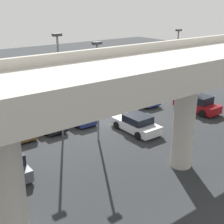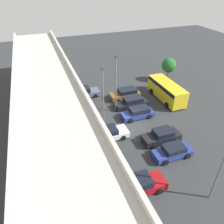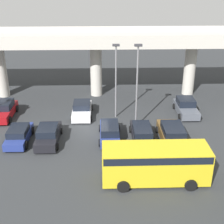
{
  "view_description": "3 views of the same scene",
  "coord_description": "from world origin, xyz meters",
  "px_view_note": "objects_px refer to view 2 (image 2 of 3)",
  "views": [
    {
      "loc": [
        14.99,
        22.08,
        10.64
      ],
      "look_at": [
        -0.21,
        2.04,
        1.51
      ],
      "focal_mm": 50.0,
      "sensor_mm": 36.0,
      "label": 1
    },
    {
      "loc": [
        -21.12,
        10.67,
        17.34
      ],
      "look_at": [
        1.99,
        2.19,
        1.3
      ],
      "focal_mm": 35.0,
      "sensor_mm": 36.0,
      "label": 2
    },
    {
      "loc": [
        0.82,
        -26.77,
        14.11
      ],
      "look_at": [
        1.68,
        1.14,
        1.55
      ],
      "focal_mm": 50.0,
      "sensor_mm": 36.0,
      "label": 3
    }
  ],
  "objects_px": {
    "parked_car_7": "(85,92)",
    "parked_car_0": "(140,185)",
    "shuttle_bus": "(167,90)",
    "tree_front_centre": "(169,65)",
    "lamp_post_by_overpass": "(103,91)",
    "parked_car_2": "(162,136)",
    "parked_car_3": "(109,133)",
    "parked_car_1": "(173,151)",
    "lamp_post_near_aisle": "(223,163)",
    "parked_car_6": "(125,94)",
    "parked_car_4": "(138,113)",
    "lamp_post_mid_lot": "(116,81)",
    "parked_car_5": "(132,102)"
  },
  "relations": [
    {
      "from": "parked_car_2",
      "to": "parked_car_5",
      "type": "height_order",
      "value": "parked_car_2"
    },
    {
      "from": "parked_car_2",
      "to": "parked_car_6",
      "type": "height_order",
      "value": "parked_car_6"
    },
    {
      "from": "parked_car_0",
      "to": "lamp_post_by_overpass",
      "type": "height_order",
      "value": "lamp_post_by_overpass"
    },
    {
      "from": "parked_car_4",
      "to": "lamp_post_mid_lot",
      "type": "distance_m",
      "value": 5.39
    },
    {
      "from": "parked_car_2",
      "to": "shuttle_bus",
      "type": "distance_m",
      "value": 10.6
    },
    {
      "from": "parked_car_0",
      "to": "lamp_post_mid_lot",
      "type": "height_order",
      "value": "lamp_post_mid_lot"
    },
    {
      "from": "parked_car_1",
      "to": "parked_car_7",
      "type": "relative_size",
      "value": 0.99
    },
    {
      "from": "parked_car_7",
      "to": "shuttle_bus",
      "type": "relative_size",
      "value": 0.58
    },
    {
      "from": "parked_car_1",
      "to": "parked_car_6",
      "type": "bearing_deg",
      "value": -91.14
    },
    {
      "from": "parked_car_2",
      "to": "parked_car_3",
      "type": "height_order",
      "value": "parked_car_2"
    },
    {
      "from": "lamp_post_mid_lot",
      "to": "tree_front_centre",
      "type": "relative_size",
      "value": 1.89
    },
    {
      "from": "parked_car_2",
      "to": "parked_car_6",
      "type": "distance_m",
      "value": 11.2
    },
    {
      "from": "lamp_post_near_aisle",
      "to": "lamp_post_by_overpass",
      "type": "bearing_deg",
      "value": 19.65
    },
    {
      "from": "parked_car_3",
      "to": "shuttle_bus",
      "type": "relative_size",
      "value": 0.59
    },
    {
      "from": "lamp_post_by_overpass",
      "to": "parked_car_6",
      "type": "bearing_deg",
      "value": -47.16
    },
    {
      "from": "parked_car_7",
      "to": "parked_car_1",
      "type": "bearing_deg",
      "value": -71.2
    },
    {
      "from": "lamp_post_by_overpass",
      "to": "tree_front_centre",
      "type": "xyz_separation_m",
      "value": [
        8.24,
        -15.08,
        -1.51
      ]
    },
    {
      "from": "parked_car_1",
      "to": "parked_car_4",
      "type": "relative_size",
      "value": 0.97
    },
    {
      "from": "parked_car_0",
      "to": "parked_car_4",
      "type": "relative_size",
      "value": 1.03
    },
    {
      "from": "parked_car_7",
      "to": "parked_car_0",
      "type": "bearing_deg",
      "value": -89.09
    },
    {
      "from": "parked_car_6",
      "to": "lamp_post_by_overpass",
      "type": "relative_size",
      "value": 0.62
    },
    {
      "from": "parked_car_7",
      "to": "lamp_post_near_aisle",
      "type": "relative_size",
      "value": 0.6
    },
    {
      "from": "parked_car_5",
      "to": "tree_front_centre",
      "type": "distance_m",
      "value": 11.88
    },
    {
      "from": "parked_car_3",
      "to": "shuttle_bus",
      "type": "bearing_deg",
      "value": 27.2
    },
    {
      "from": "tree_front_centre",
      "to": "parked_car_2",
      "type": "bearing_deg",
      "value": 145.77
    },
    {
      "from": "parked_car_1",
      "to": "lamp_post_near_aisle",
      "type": "relative_size",
      "value": 0.59
    },
    {
      "from": "lamp_post_by_overpass",
      "to": "parked_car_7",
      "type": "bearing_deg",
      "value": 4.98
    },
    {
      "from": "parked_car_0",
      "to": "parked_car_6",
      "type": "distance_m",
      "value": 17.65
    },
    {
      "from": "shuttle_bus",
      "to": "tree_front_centre",
      "type": "distance_m",
      "value": 7.17
    },
    {
      "from": "lamp_post_mid_lot",
      "to": "parked_car_1",
      "type": "bearing_deg",
      "value": -166.73
    },
    {
      "from": "shuttle_bus",
      "to": "lamp_post_mid_lot",
      "type": "relative_size",
      "value": 0.93
    },
    {
      "from": "parked_car_0",
      "to": "lamp_post_near_aisle",
      "type": "xyz_separation_m",
      "value": [
        -2.85,
        -5.6,
        3.64
      ]
    },
    {
      "from": "parked_car_0",
      "to": "parked_car_3",
      "type": "bearing_deg",
      "value": 90.79
    },
    {
      "from": "parked_car_7",
      "to": "tree_front_centre",
      "type": "xyz_separation_m",
      "value": [
        0.57,
        -15.75,
        2.32
      ]
    },
    {
      "from": "parked_car_0",
      "to": "lamp_post_by_overpass",
      "type": "distance_m",
      "value": 12.43
    },
    {
      "from": "lamp_post_mid_lot",
      "to": "lamp_post_by_overpass",
      "type": "height_order",
      "value": "lamp_post_mid_lot"
    },
    {
      "from": "parked_car_3",
      "to": "parked_car_7",
      "type": "height_order",
      "value": "parked_car_7"
    },
    {
      "from": "parked_car_2",
      "to": "lamp_post_near_aisle",
      "type": "height_order",
      "value": "lamp_post_near_aisle"
    },
    {
      "from": "shuttle_bus",
      "to": "tree_front_centre",
      "type": "xyz_separation_m",
      "value": [
        5.85,
        -3.9,
        1.41
      ]
    },
    {
      "from": "parked_car_4",
      "to": "lamp_post_mid_lot",
      "type": "bearing_deg",
      "value": -48.57
    },
    {
      "from": "lamp_post_near_aisle",
      "to": "lamp_post_mid_lot",
      "type": "relative_size",
      "value": 0.9
    },
    {
      "from": "parked_car_1",
      "to": "parked_car_7",
      "type": "distance_m",
      "value": 17.59
    },
    {
      "from": "parked_car_1",
      "to": "lamp_post_by_overpass",
      "type": "relative_size",
      "value": 0.57
    },
    {
      "from": "lamp_post_mid_lot",
      "to": "shuttle_bus",
      "type": "bearing_deg",
      "value": -86.67
    },
    {
      "from": "parked_car_0",
      "to": "lamp_post_mid_lot",
      "type": "bearing_deg",
      "value": 78.48
    },
    {
      "from": "parked_car_3",
      "to": "tree_front_centre",
      "type": "bearing_deg",
      "value": 37.26
    },
    {
      "from": "tree_front_centre",
      "to": "lamp_post_by_overpass",
      "type": "bearing_deg",
      "value": 118.64
    },
    {
      "from": "parked_car_4",
      "to": "lamp_post_by_overpass",
      "type": "distance_m",
      "value": 6.16
    },
    {
      "from": "parked_car_4",
      "to": "parked_car_7",
      "type": "distance_m",
      "value": 10.03
    },
    {
      "from": "parked_car_7",
      "to": "lamp_post_by_overpass",
      "type": "xyz_separation_m",
      "value": [
        -7.67,
        -0.67,
        3.83
      ]
    }
  ]
}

